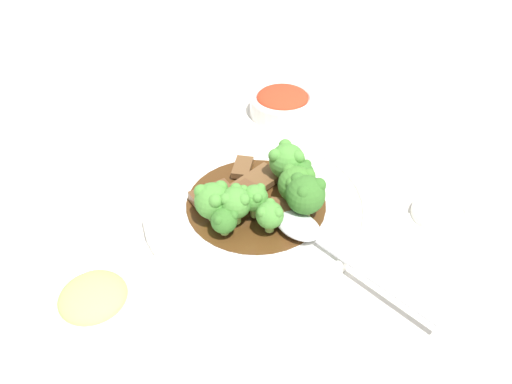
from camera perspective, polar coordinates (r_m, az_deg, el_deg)
The scene contains 21 objects.
ground_plane at distance 0.69m, azimuth 0.00°, elevation -2.13°, with size 4.00×4.00×0.00m, color silver.
main_plate at distance 0.68m, azimuth 0.00°, elevation -1.52°, with size 0.31×0.31×0.02m.
beef_strip_0 at distance 0.68m, azimuth -5.11°, elevation -0.28°, with size 0.05×0.06×0.01m.
beef_strip_1 at distance 0.70m, azimuth 0.03°, elevation 1.15°, with size 0.05×0.08×0.01m.
beef_strip_2 at distance 0.65m, azimuth 2.67°, elevation -2.34°, with size 0.04×0.05×0.01m.
beef_strip_3 at distance 0.67m, azimuth -2.20°, elevation -0.94°, with size 0.05×0.08×0.01m.
beef_strip_4 at distance 0.73m, azimuth -1.55°, elevation 2.85°, with size 0.04×0.05×0.01m.
broccoli_floret_0 at distance 0.69m, azimuth 3.59°, elevation 3.59°, with size 0.05×0.05×0.06m.
broccoli_floret_1 at distance 0.64m, azimuth 5.68°, elevation -0.23°, with size 0.05×0.05×0.06m.
broccoli_floret_2 at distance 0.63m, azimuth -0.15°, elevation -0.68°, with size 0.04×0.04×0.05m.
broccoli_floret_3 at distance 0.62m, azimuth -2.37°, elevation -1.20°, with size 0.04×0.04×0.05m.
broccoli_floret_4 at distance 0.66m, azimuth 4.64°, elevation 0.95°, with size 0.05×0.05×0.05m.
broccoli_floret_5 at distance 0.63m, azimuth -4.95°, elevation -0.94°, with size 0.05×0.05×0.05m.
broccoli_floret_6 at distance 0.62m, azimuth 1.59°, elevation -2.60°, with size 0.04×0.04×0.04m.
broccoli_floret_7 at distance 0.62m, azimuth -3.52°, elevation -3.28°, with size 0.03×0.03×0.04m.
broccoli_floret_8 at distance 0.68m, azimuth 5.19°, elevation 2.15°, with size 0.04×0.04×0.04m.
serving_spoon at distance 0.63m, azimuth 6.21°, elevation -4.80°, with size 0.24×0.08×0.01m.
side_bowl_kimchi at distance 0.88m, azimuth 3.05°, elevation 10.17°, with size 0.11×0.11×0.04m.
side_bowl_appetizer at distance 0.57m, azimuth -17.81°, elevation -12.30°, with size 0.09×0.09×0.06m.
sauce_dish at distance 0.72m, azimuth 20.26°, elevation -2.35°, with size 0.08×0.08×0.01m.
paper_napkin at distance 0.67m, azimuth 17.74°, elevation -5.54°, with size 0.10×0.10×0.01m.
Camera 1 is at (0.27, -0.42, 0.47)m, focal length 35.00 mm.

